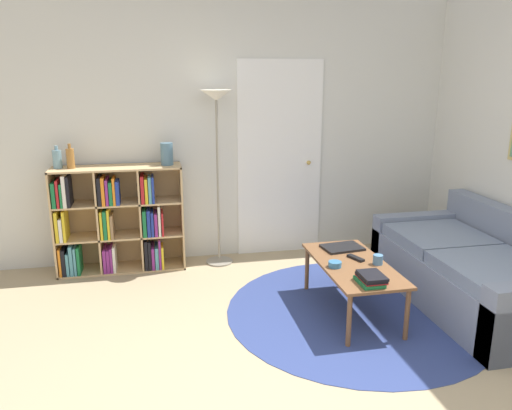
# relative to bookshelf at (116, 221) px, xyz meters

# --- Properties ---
(wall_back) EXTENTS (7.19, 0.11, 2.60)m
(wall_back) POSITION_rel_bookshelf_xyz_m (1.31, 0.21, 0.80)
(wall_back) COLOR silver
(wall_back) RESTS_ON ground_plane
(rug) EXTENTS (2.10, 2.10, 0.01)m
(rug) POSITION_rel_bookshelf_xyz_m (1.93, -1.32, -0.48)
(rug) COLOR navy
(rug) RESTS_ON ground_plane
(bookshelf) EXTENTS (1.19, 0.34, 1.01)m
(bookshelf) POSITION_rel_bookshelf_xyz_m (0.00, 0.00, 0.00)
(bookshelf) COLOR tan
(bookshelf) RESTS_ON ground_plane
(floor_lamp) EXTENTS (0.29, 0.29, 1.70)m
(floor_lamp) POSITION_rel_bookshelf_xyz_m (0.98, -0.03, 0.93)
(floor_lamp) COLOR gray
(floor_lamp) RESTS_ON ground_plane
(couch) EXTENTS (0.94, 1.82, 0.75)m
(couch) POSITION_rel_bookshelf_xyz_m (2.96, -1.36, -0.22)
(couch) COLOR gray
(couch) RESTS_ON ground_plane
(coffee_table) EXTENTS (0.52, 1.05, 0.42)m
(coffee_table) POSITION_rel_bookshelf_xyz_m (1.87, -1.32, -0.11)
(coffee_table) COLOR brown
(coffee_table) RESTS_ON ground_plane
(laptop) EXTENTS (0.35, 0.27, 0.02)m
(laptop) POSITION_rel_bookshelf_xyz_m (1.91, -0.98, -0.06)
(laptop) COLOR black
(laptop) RESTS_ON coffee_table
(bowl) EXTENTS (0.10, 0.10, 0.04)m
(bowl) POSITION_rel_bookshelf_xyz_m (1.70, -1.36, -0.05)
(bowl) COLOR teal
(bowl) RESTS_ON coffee_table
(book_stack_on_table) EXTENTS (0.17, 0.23, 0.08)m
(book_stack_on_table) POSITION_rel_bookshelf_xyz_m (1.84, -1.71, -0.03)
(book_stack_on_table) COLOR #196B38
(book_stack_on_table) RESTS_ON coffee_table
(cup) EXTENTS (0.08, 0.08, 0.08)m
(cup) POSITION_rel_bookshelf_xyz_m (2.05, -1.38, -0.03)
(cup) COLOR teal
(cup) RESTS_ON coffee_table
(remote) EXTENTS (0.10, 0.17, 0.02)m
(remote) POSITION_rel_bookshelf_xyz_m (1.93, -1.24, -0.06)
(remote) COLOR black
(remote) RESTS_ON coffee_table
(bottle_left) EXTENTS (0.08, 0.08, 0.21)m
(bottle_left) POSITION_rel_bookshelf_xyz_m (-0.47, 0.03, 0.61)
(bottle_left) COLOR #6B93A3
(bottle_left) RESTS_ON bookshelf
(bottle_middle) EXTENTS (0.07, 0.07, 0.23)m
(bottle_middle) POSITION_rel_bookshelf_xyz_m (-0.36, -0.00, 0.62)
(bottle_middle) COLOR olive
(bottle_middle) RESTS_ON bookshelf
(vase_on_shelf) EXTENTS (0.11, 0.11, 0.21)m
(vase_on_shelf) POSITION_rel_bookshelf_xyz_m (0.51, -0.00, 0.63)
(vase_on_shelf) COLOR slate
(vase_on_shelf) RESTS_ON bookshelf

